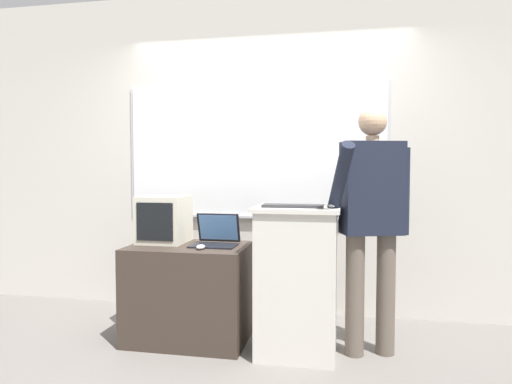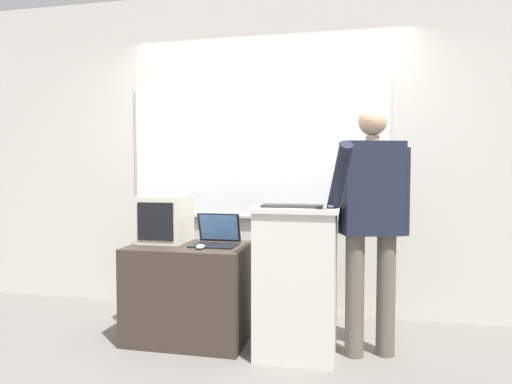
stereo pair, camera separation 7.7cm
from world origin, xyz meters
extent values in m
plane|color=slate|center=(0.00, 0.00, 0.00)|extent=(30.00, 30.00, 0.00)
cube|color=beige|center=(0.00, 1.34, 1.45)|extent=(6.40, 0.12, 2.90)
cube|color=#B7B7BC|center=(-0.12, 1.27, 1.45)|extent=(2.38, 0.02, 1.21)
cube|color=white|center=(-0.12, 1.27, 1.45)|extent=(2.33, 0.02, 1.16)
cube|color=#B7B7BC|center=(-0.12, 1.25, 0.86)|extent=(2.10, 0.04, 0.02)
cube|color=beige|center=(0.37, 0.35, 0.51)|extent=(0.54, 0.43, 1.01)
cube|color=beige|center=(0.37, 0.35, 1.03)|extent=(0.59, 0.47, 0.03)
cube|color=#382D26|center=(-0.46, 0.47, 0.36)|extent=(0.89, 0.60, 0.72)
cylinder|color=brown|center=(0.77, 0.42, 0.43)|extent=(0.13, 0.13, 0.85)
cylinder|color=brown|center=(0.98, 0.48, 0.43)|extent=(0.13, 0.13, 0.85)
cube|color=black|center=(0.88, 0.45, 1.17)|extent=(0.45, 0.33, 0.64)
cylinder|color=tan|center=(0.88, 0.45, 1.51)|extent=(0.09, 0.09, 0.04)
sphere|color=tan|center=(0.88, 0.45, 1.63)|extent=(0.19, 0.19, 0.19)
cylinder|color=black|center=(0.66, 0.20, 1.21)|extent=(0.21, 0.44, 0.53)
cylinder|color=black|center=(1.10, 0.52, 1.15)|extent=(0.08, 0.08, 0.61)
cube|color=black|center=(-0.26, 0.46, 0.73)|extent=(0.34, 0.22, 0.01)
cube|color=black|center=(-0.26, 0.60, 0.85)|extent=(0.33, 0.08, 0.23)
cube|color=#598CCC|center=(-0.26, 0.60, 0.85)|extent=(0.30, 0.06, 0.20)
cube|color=#2D2D30|center=(0.35, 0.29, 1.05)|extent=(0.41, 0.14, 0.02)
ellipsoid|color=#BCBCC1|center=(-0.32, 0.32, 0.74)|extent=(0.06, 0.10, 0.03)
ellipsoid|color=#BCBCC1|center=(0.62, 0.30, 1.06)|extent=(0.06, 0.10, 0.03)
cube|color=beige|center=(-0.70, 0.57, 0.91)|extent=(0.35, 0.36, 0.37)
cube|color=black|center=(-0.70, 0.39, 0.91)|extent=(0.29, 0.01, 0.29)
camera|label=1|loc=(0.70, -2.79, 1.31)|focal=32.00mm
camera|label=2|loc=(0.78, -2.77, 1.31)|focal=32.00mm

